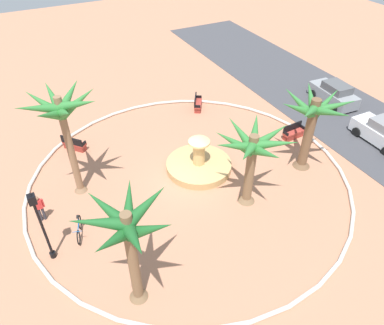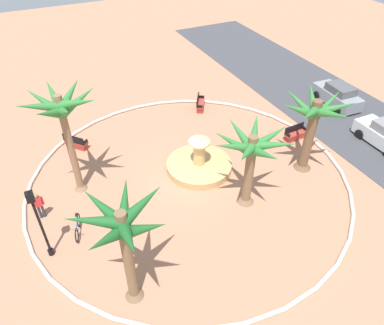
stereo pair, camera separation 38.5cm
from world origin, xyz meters
name	(u,v)px [view 1 (the left image)]	position (x,y,z in m)	size (l,w,h in m)	color
ground_plane	(189,179)	(0.00, 0.00, 0.00)	(80.00, 80.00, 0.00)	tan
plaza_curb	(189,177)	(0.00, 0.00, 0.10)	(18.54, 18.54, 0.20)	silver
street_asphalt	(357,122)	(0.00, 13.67, 0.01)	(48.00, 8.00, 0.03)	#424247
fountain	(199,165)	(-0.57, 0.95, 0.30)	(3.96, 3.96, 2.06)	tan
palm_tree_near_fountain	(313,117)	(2.05, 6.73, 3.47)	(4.22, 4.19, 4.87)	brown
palm_tree_by_curb	(62,115)	(-1.91, -5.91, 4.96)	(3.94, 3.95, 6.23)	#8E6B4C
palm_tree_mid_plaza	(252,150)	(3.05, 1.96, 3.45)	(4.17, 4.23, 4.58)	brown
palm_tree_far_side	(128,233)	(5.81, -5.36, 4.09)	(3.82, 3.90, 5.34)	brown
bench_east	(74,145)	(-6.04, -5.29, 0.35)	(1.54, 1.43, 1.00)	#B73D33
bench_west	(198,105)	(-7.00, 4.27, 0.35)	(1.62, 1.26, 1.00)	#B73D33
bench_north	(293,133)	(-0.60, 8.22, 0.35)	(0.61, 1.63, 1.00)	#B73D33
lamppost	(40,222)	(2.05, -8.18, 2.41)	(0.32, 0.32, 4.11)	black
bicycle_red_frame	(79,229)	(1.29, -6.73, 0.38)	(1.66, 0.62, 0.94)	black
person_cyclist_helmet	(39,207)	(-0.58, -8.19, 0.91)	(0.22, 0.53, 1.62)	#33333D
parked_car_leftmost	(334,94)	(-3.02, 14.09, 0.78)	(4.10, 2.11, 1.67)	gray
parked_car_second	(383,133)	(2.51, 13.03, 0.78)	(4.02, 1.95, 1.67)	silver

